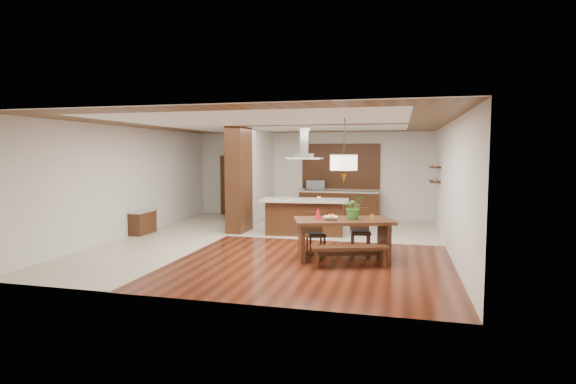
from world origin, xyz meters
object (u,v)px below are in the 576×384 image
(pendant_lantern, at_px, (344,151))
(microwave, at_px, (315,185))
(fruit_bowl, at_px, (331,218))
(dining_table, at_px, (343,230))
(kitchen_island, at_px, (305,216))
(foliage_plant, at_px, (354,207))
(island_cup, at_px, (319,198))
(dining_bench, at_px, (350,257))
(dining_chair_left, at_px, (316,233))
(hallway_console, at_px, (143,223))
(range_hood, at_px, (305,143))
(dining_chair_right, at_px, (360,230))

(pendant_lantern, height_order, microwave, pendant_lantern)
(fruit_bowl, bearing_deg, dining_table, 34.53)
(kitchen_island, relative_size, microwave, 4.00)
(foliage_plant, height_order, island_cup, foliage_plant)
(dining_bench, bearing_deg, pendant_lantern, 107.29)
(dining_chair_left, xyz_separation_m, fruit_bowl, (0.42, -0.60, 0.43))
(hallway_console, bearing_deg, island_cup, 10.34)
(island_cup, bearing_deg, range_hood, 162.17)
(dining_table, bearing_deg, fruit_bowl, -145.47)
(hallway_console, xyz_separation_m, kitchen_island, (4.28, 0.98, 0.18))
(range_hood, bearing_deg, kitchen_island, -90.00)
(pendant_lantern, bearing_deg, dining_chair_right, 68.00)
(island_cup, bearing_deg, kitchen_island, 162.68)
(dining_chair_left, bearing_deg, pendant_lantern, -57.73)
(hallway_console, distance_m, kitchen_island, 4.39)
(dining_table, height_order, dining_chair_right, dining_chair_right)
(hallway_console, height_order, range_hood, range_hood)
(microwave, bearing_deg, fruit_bowl, -92.90)
(hallway_console, relative_size, island_cup, 7.82)
(foliage_plant, height_order, range_hood, range_hood)
(microwave, bearing_deg, dining_bench, -90.10)
(dining_bench, distance_m, fruit_bowl, 0.96)
(foliage_plant, xyz_separation_m, kitchen_island, (-1.54, 2.40, -0.58))
(hallway_console, height_order, fruit_bowl, fruit_bowl)
(island_cup, bearing_deg, pendant_lantern, -68.53)
(hallway_console, bearing_deg, dining_bench, -20.70)
(pendant_lantern, bearing_deg, dining_bench, -72.71)
(range_hood, bearing_deg, hallway_console, -167.02)
(hallway_console, distance_m, dining_bench, 6.24)
(kitchen_island, height_order, island_cup, island_cup)
(pendant_lantern, xyz_separation_m, microwave, (-1.63, 5.51, -1.13))
(hallway_console, relative_size, range_hood, 0.98)
(pendant_lantern, bearing_deg, dining_chair_left, 146.58)
(foliage_plant, relative_size, microwave, 0.80)
(dining_chair_left, xyz_separation_m, foliage_plant, (0.86, -0.34, 0.63))
(dining_chair_left, height_order, pendant_lantern, pendant_lantern)
(hallway_console, xyz_separation_m, island_cup, (4.69, 0.86, 0.69))
(foliage_plant, xyz_separation_m, range_hood, (-1.54, 2.41, 1.39))
(dining_table, xyz_separation_m, island_cup, (-0.93, 2.37, 0.40))
(dining_chair_left, distance_m, microwave, 5.21)
(foliage_plant, bearing_deg, microwave, 108.70)
(dining_table, relative_size, kitchen_island, 0.91)
(microwave, bearing_deg, hallway_console, -151.67)
(dining_table, bearing_deg, foliage_plant, 25.01)
(dining_chair_right, xyz_separation_m, fruit_bowl, (-0.53, -0.89, 0.38))
(dining_chair_right, distance_m, range_hood, 3.12)
(dining_chair_right, height_order, island_cup, island_cup)
(dining_chair_left, relative_size, pendant_lantern, 0.67)
(kitchen_island, xyz_separation_m, range_hood, (-0.00, 0.00, 1.97))
(range_hood, distance_m, microwave, 3.31)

